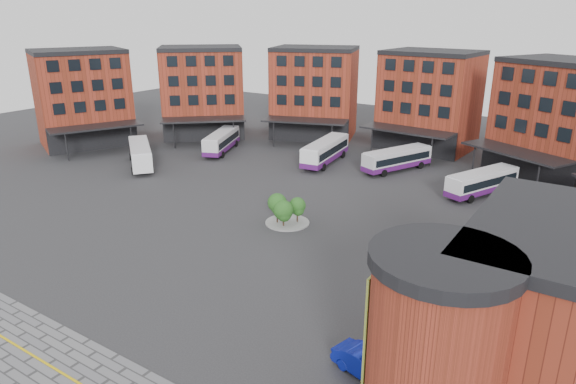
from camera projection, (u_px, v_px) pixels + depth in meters
The scene contains 11 objects.
ground at pixel (188, 265), 42.66m from camera, with size 160.00×160.00×0.00m, color #28282B.
yellow_line at pixel (48, 364), 30.59m from camera, with size 26.00×0.15×0.02m, color gold.
main_building at pixel (349, 106), 72.87m from camera, with size 94.14×42.48×14.60m.
tree_island at pixel (285, 209), 50.14m from camera, with size 4.40×4.40×3.14m.
bus_a at pixel (140, 153), 69.32m from camera, with size 10.15×8.79×3.10m.
bus_b at pixel (222, 141), 76.68m from camera, with size 6.23×10.73×2.98m.
bus_c at pixel (325, 151), 70.81m from camera, with size 3.98×11.59×3.20m.
bus_d at pixel (397, 159), 67.49m from camera, with size 6.37×10.48×2.93m.
bus_e at pixel (482, 182), 58.49m from camera, with size 6.21×10.22×2.85m.
bus_f at pixel (573, 211), 50.02m from camera, with size 10.02×6.09×2.80m.
blue_car at pixel (370, 366), 29.33m from camera, with size 1.63×4.69×1.54m, color #0C199F.
Camera 1 is at (27.98, -27.34, 19.90)m, focal length 32.00 mm.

